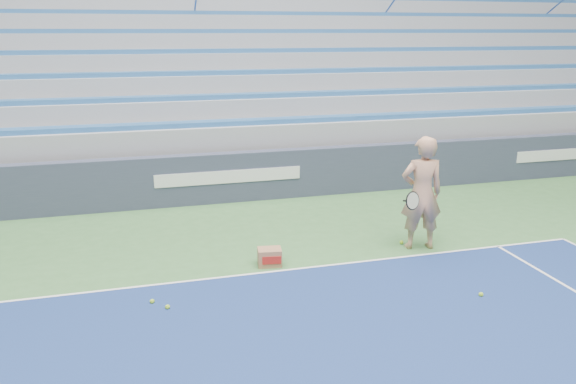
% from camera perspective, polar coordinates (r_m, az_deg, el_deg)
% --- Properties ---
extents(sponsor_barrier, '(30.00, 0.32, 1.10)m').
position_cam_1_polar(sponsor_barrier, '(12.46, -6.09, 1.50)').
color(sponsor_barrier, '#353B51').
rests_on(sponsor_barrier, ground).
extents(bleachers, '(31.00, 9.15, 7.30)m').
position_cam_1_polar(bleachers, '(17.78, -9.37, 11.64)').
color(bleachers, '#96999F').
rests_on(bleachers, ground).
extents(tennis_player, '(1.00, 0.91, 1.98)m').
position_cam_1_polar(tennis_player, '(9.84, 13.42, -0.12)').
color(tennis_player, tan).
rests_on(tennis_player, ground).
extents(ball_box, '(0.42, 0.34, 0.28)m').
position_cam_1_polar(ball_box, '(9.13, -1.88, -6.62)').
color(ball_box, '#996B4A').
rests_on(ball_box, ground).
extents(tennis_ball_0, '(0.07, 0.07, 0.07)m').
position_cam_1_polar(tennis_ball_0, '(10.24, 11.45, -5.02)').
color(tennis_ball_0, '#A4D62B').
rests_on(tennis_ball_0, ground).
extents(tennis_ball_1, '(0.07, 0.07, 0.07)m').
position_cam_1_polar(tennis_ball_1, '(8.18, -13.63, -10.75)').
color(tennis_ball_1, '#A4D62B').
rests_on(tennis_ball_1, ground).
extents(tennis_ball_2, '(0.07, 0.07, 0.07)m').
position_cam_1_polar(tennis_ball_2, '(8.60, 19.01, -9.82)').
color(tennis_ball_2, '#A4D62B').
rests_on(tennis_ball_2, ground).
extents(tennis_ball_3, '(0.07, 0.07, 0.07)m').
position_cam_1_polar(tennis_ball_3, '(7.98, -12.14, -11.35)').
color(tennis_ball_3, '#A4D62B').
rests_on(tennis_ball_3, ground).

